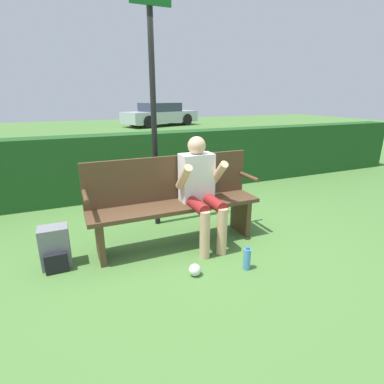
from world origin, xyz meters
TOP-DOWN VIEW (x-y plane):
  - ground_plane at (0.00, 0.00)m, footprint 40.00×40.00m
  - hedge_back at (0.00, 2.05)m, footprint 12.00×0.44m
  - park_bench at (0.00, 0.07)m, footprint 1.96×0.43m
  - person_seated at (0.27, -0.07)m, footprint 0.51×0.61m
  - backpack at (-1.29, 0.03)m, footprint 0.28×0.28m
  - water_bottle at (0.45, -0.78)m, footprint 0.07×0.07m
  - signpost at (-0.03, 0.66)m, footprint 0.47×0.09m
  - parked_car at (4.25, 14.08)m, footprint 4.62×2.93m
  - litter_crumple at (-0.07, -0.68)m, footprint 0.12×0.12m

SIDE VIEW (x-z plane):
  - ground_plane at x=0.00m, z-range 0.00..0.00m
  - litter_crumple at x=-0.07m, z-range 0.00..0.12m
  - water_bottle at x=0.45m, z-range -0.01..0.23m
  - backpack at x=-1.29m, z-range -0.01..0.42m
  - park_bench at x=0.00m, z-range 0.02..1.04m
  - hedge_back at x=0.00m, z-range 0.00..1.06m
  - parked_car at x=4.25m, z-range -0.02..1.27m
  - person_seated at x=0.27m, z-range 0.07..1.31m
  - signpost at x=-0.03m, z-range 0.20..3.08m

